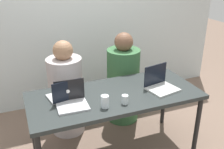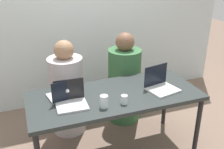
# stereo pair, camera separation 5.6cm
# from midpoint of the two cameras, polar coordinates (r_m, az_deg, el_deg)

# --- Properties ---
(back_wall) EXTENTS (4.50, 0.10, 2.41)m
(back_wall) POSITION_cam_midpoint_polar(r_m,az_deg,el_deg) (3.74, -8.13, 11.65)
(back_wall) COLOR silver
(back_wall) RESTS_ON ground
(desk) EXTENTS (1.72, 0.75, 0.74)m
(desk) POSITION_cam_midpoint_polar(r_m,az_deg,el_deg) (2.66, -0.00, -5.44)
(desk) COLOR #272C2C
(desk) RESTS_ON ground
(person_on_left) EXTENTS (0.41, 0.41, 1.16)m
(person_on_left) POSITION_cam_midpoint_polar(r_m,az_deg,el_deg) (3.17, -10.43, -3.99)
(person_on_left) COLOR #B5ABAC
(person_on_left) RESTS_ON ground
(person_on_right) EXTENTS (0.47, 0.47, 1.18)m
(person_on_right) POSITION_cam_midpoint_polar(r_m,az_deg,el_deg) (3.36, 1.93, -1.77)
(person_on_right) COLOR #37673D
(person_on_right) RESTS_ON ground
(laptop_front_right) EXTENTS (0.34, 0.31, 0.24)m
(laptop_front_right) POSITION_cam_midpoint_polar(r_m,az_deg,el_deg) (2.75, 9.84, -2.05)
(laptop_front_right) COLOR silver
(laptop_front_right) RESTS_ON desk
(laptop_back_left) EXTENTS (0.33, 0.27, 0.21)m
(laptop_back_left) POSITION_cam_midpoint_polar(r_m,az_deg,el_deg) (2.56, -10.85, -4.24)
(laptop_back_left) COLOR #B0B4B8
(laptop_back_left) RESTS_ON desk
(laptop_front_left) EXTENTS (0.29, 0.27, 0.22)m
(laptop_front_left) POSITION_cam_midpoint_polar(r_m,az_deg,el_deg) (2.44, -9.48, -5.58)
(laptop_front_left) COLOR silver
(laptop_front_left) RESTS_ON desk
(water_glass_center) EXTENTS (0.06, 0.06, 0.09)m
(water_glass_center) POSITION_cam_midpoint_polar(r_m,az_deg,el_deg) (2.44, 2.17, -5.57)
(water_glass_center) COLOR silver
(water_glass_center) RESTS_ON desk
(water_glass_left) EXTENTS (0.07, 0.07, 0.12)m
(water_glass_left) POSITION_cam_midpoint_polar(r_m,az_deg,el_deg) (2.37, -2.23, -6.08)
(water_glass_left) COLOR silver
(water_glass_left) RESTS_ON desk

